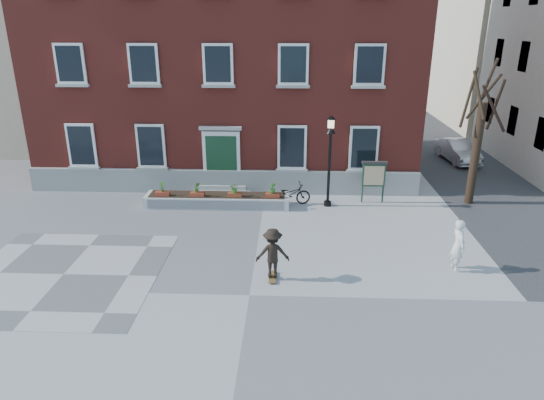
{
  "coord_description": "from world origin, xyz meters",
  "views": [
    {
      "loc": [
        1.16,
        -12.28,
        7.59
      ],
      "look_at": [
        0.5,
        4.0,
        1.5
      ],
      "focal_mm": 32.0,
      "sensor_mm": 36.0,
      "label": 1
    }
  ],
  "objects_px": {
    "lamp_post": "(330,149)",
    "skateboarder": "(273,253)",
    "bicycle": "(289,194)",
    "notice_board": "(374,175)",
    "bystander": "(458,245)",
    "parked_car": "(458,151)"
  },
  "relations": [
    {
      "from": "lamp_post",
      "to": "parked_car",
      "type": "bearing_deg",
      "value": 43.23
    },
    {
      "from": "notice_board",
      "to": "bicycle",
      "type": "bearing_deg",
      "value": -172.63
    },
    {
      "from": "bicycle",
      "to": "skateboarder",
      "type": "bearing_deg",
      "value": 161.32
    },
    {
      "from": "parked_car",
      "to": "bystander",
      "type": "height_order",
      "value": "bystander"
    },
    {
      "from": "lamp_post",
      "to": "notice_board",
      "type": "height_order",
      "value": "lamp_post"
    },
    {
      "from": "bystander",
      "to": "notice_board",
      "type": "bearing_deg",
      "value": 8.45
    },
    {
      "from": "bicycle",
      "to": "parked_car",
      "type": "xyz_separation_m",
      "value": [
        9.48,
        7.34,
        0.12
      ]
    },
    {
      "from": "lamp_post",
      "to": "skateboarder",
      "type": "distance_m",
      "value": 6.95
    },
    {
      "from": "bicycle",
      "to": "bystander",
      "type": "height_order",
      "value": "bystander"
    },
    {
      "from": "bystander",
      "to": "notice_board",
      "type": "distance_m",
      "value": 6.32
    },
    {
      "from": "bystander",
      "to": "lamp_post",
      "type": "xyz_separation_m",
      "value": [
        -3.74,
        5.57,
        1.68
      ]
    },
    {
      "from": "skateboarder",
      "to": "bicycle",
      "type": "bearing_deg",
      "value": 85.76
    },
    {
      "from": "notice_board",
      "to": "bystander",
      "type": "bearing_deg",
      "value": -73.9
    },
    {
      "from": "skateboarder",
      "to": "bystander",
      "type": "bearing_deg",
      "value": 8.08
    },
    {
      "from": "notice_board",
      "to": "skateboarder",
      "type": "xyz_separation_m",
      "value": [
        -4.12,
        -6.89,
        -0.39
      ]
    },
    {
      "from": "bystander",
      "to": "parked_car",
      "type": "bearing_deg",
      "value": -25.2
    },
    {
      "from": "parked_car",
      "to": "notice_board",
      "type": "xyz_separation_m",
      "value": [
        -5.84,
        -6.87,
        0.65
      ]
    },
    {
      "from": "lamp_post",
      "to": "notice_board",
      "type": "relative_size",
      "value": 2.1
    },
    {
      "from": "bystander",
      "to": "lamp_post",
      "type": "height_order",
      "value": "lamp_post"
    },
    {
      "from": "bystander",
      "to": "bicycle",
      "type": "bearing_deg",
      "value": 36.33
    },
    {
      "from": "bicycle",
      "to": "skateboarder",
      "type": "distance_m",
      "value": 6.45
    },
    {
      "from": "parked_car",
      "to": "lamp_post",
      "type": "height_order",
      "value": "lamp_post"
    }
  ]
}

